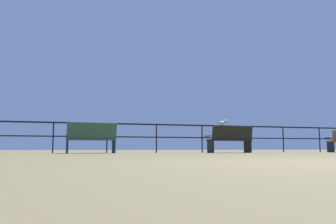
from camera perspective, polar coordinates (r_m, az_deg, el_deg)
The scene contains 4 objects.
pier_railing at distance 12.11m, azimuth -1.94°, elevation -3.29°, with size 24.36×0.05×1.02m.
bench_near_left at distance 11.07m, azimuth -12.66°, elevation -4.04°, with size 1.57×0.70×0.97m.
bench_near_right at distance 12.38m, azimuth 10.45°, elevation -4.32°, with size 1.65×0.79×0.95m.
seagull_on_rail at distance 13.02m, azimuth 9.14°, elevation -1.78°, with size 0.46×0.21×0.22m.
Camera 1 is at (-3.05, -2.88, 0.16)m, focal length 36.44 mm.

